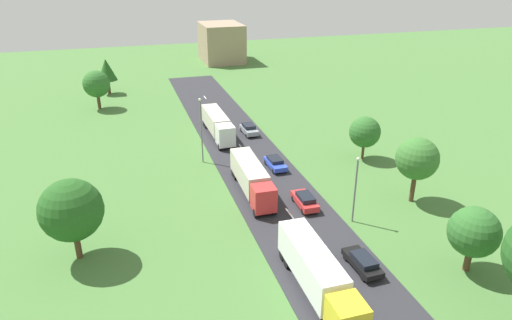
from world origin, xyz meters
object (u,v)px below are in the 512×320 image
(truck_third, at_px, (218,124))
(tree_maple, at_px, (71,210))
(tree_ash, at_px, (365,132))
(distant_building, at_px, (221,43))
(tree_birch, at_px, (107,70))
(truck_lead, at_px, (318,274))
(lamppost_second, at_px, (356,186))
(truck_second, at_px, (252,177))
(car_fifth, at_px, (249,129))
(lamppost_third, at_px, (201,128))
(car_second, at_px, (363,262))
(tree_elm, at_px, (417,159))
(car_fourth, at_px, (275,163))
(tree_pine, at_px, (474,232))
(tree_lime, at_px, (96,84))
(car_third, at_px, (305,200))

(truck_third, height_order, tree_maple, tree_maple)
(tree_ash, bearing_deg, distant_building, 93.18)
(tree_maple, bearing_deg, tree_birch, 86.58)
(truck_lead, height_order, lamppost_second, lamppost_second)
(truck_second, distance_m, car_fifth, 19.73)
(truck_lead, bearing_deg, tree_birch, 102.77)
(lamppost_third, bearing_deg, tree_ash, -14.01)
(car_second, distance_m, tree_elm, 15.74)
(car_second, bearing_deg, car_fourth, 90.98)
(lamppost_second, relative_size, distant_building, 0.55)
(truck_second, distance_m, lamppost_second, 12.62)
(tree_pine, bearing_deg, lamppost_third, 120.83)
(car_fourth, xyz_separation_m, tree_elm, (11.98, -12.91, 4.45))
(tree_maple, height_order, tree_elm, tree_maple)
(tree_maple, distance_m, tree_lime, 47.44)
(lamppost_second, distance_m, tree_ash, 17.09)
(tree_pine, height_order, tree_elm, tree_elm)
(truck_third, height_order, lamppost_second, lamppost_second)
(car_third, bearing_deg, tree_pine, -57.21)
(truck_lead, xyz_separation_m, car_second, (5.33, 2.02, -1.39))
(truck_third, xyz_separation_m, tree_ash, (17.21, -14.23, 1.85))
(truck_third, relative_size, tree_ash, 2.05)
(truck_lead, xyz_separation_m, lamppost_third, (-3.81, 29.36, 2.81))
(lamppost_second, height_order, tree_maple, tree_maple)
(tree_pine, bearing_deg, distant_building, 90.31)
(truck_second, bearing_deg, truck_third, 89.11)
(tree_maple, distance_m, distant_building, 88.11)
(truck_third, relative_size, car_second, 2.72)
(truck_second, bearing_deg, tree_maple, -158.30)
(car_fifth, bearing_deg, truck_second, -105.27)
(truck_second, bearing_deg, truck_lead, -89.95)
(car_third, height_order, tree_maple, tree_maple)
(car_third, relative_size, tree_elm, 0.58)
(distant_building, bearing_deg, car_fourth, -97.24)
(tree_lime, bearing_deg, car_second, -68.16)
(car_fourth, bearing_deg, car_fifth, 89.01)
(car_fourth, distance_m, lamppost_third, 10.81)
(tree_birch, height_order, tree_elm, tree_elm)
(car_second, distance_m, tree_lime, 61.19)
(car_fifth, bearing_deg, tree_birch, 124.01)
(truck_lead, xyz_separation_m, car_third, (4.71, 13.92, -1.31))
(truck_second, distance_m, tree_elm, 18.66)
(truck_second, xyz_separation_m, tree_birch, (-15.51, 49.66, 2.84))
(car_third, bearing_deg, tree_birch, 110.34)
(tree_birch, bearing_deg, car_third, -69.66)
(tree_maple, bearing_deg, truck_third, 54.52)
(car_fourth, height_order, tree_elm, tree_elm)
(truck_second, relative_size, tree_birch, 1.69)
(car_third, distance_m, tree_maple, 24.16)
(car_third, bearing_deg, distant_building, 83.56)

